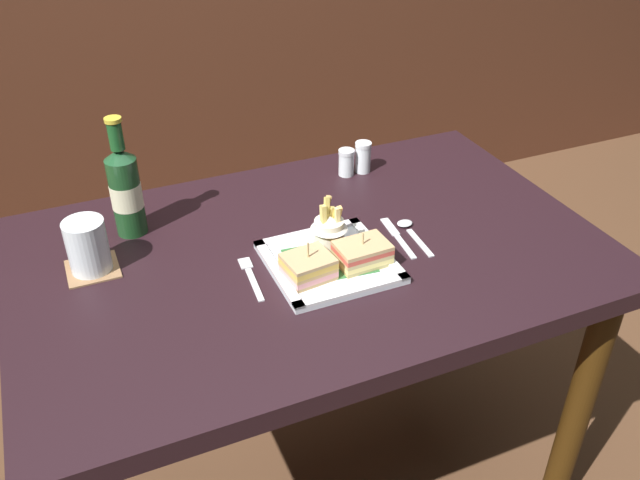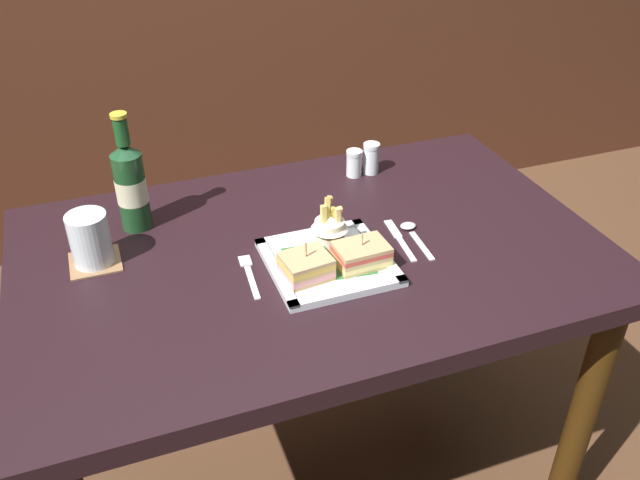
% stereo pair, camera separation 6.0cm
% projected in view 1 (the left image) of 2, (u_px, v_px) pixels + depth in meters
% --- Properties ---
extents(dining_table, '(1.21, 0.77, 0.76)m').
position_uv_depth(dining_table, '(312.00, 288.00, 1.45)').
color(dining_table, black).
rests_on(dining_table, ground_plane).
extents(square_plate, '(0.24, 0.24, 0.02)m').
position_uv_depth(square_plate, '(329.00, 262.00, 1.34)').
color(square_plate, white).
rests_on(square_plate, dining_table).
extents(sandwich_half_left, '(0.10, 0.09, 0.08)m').
position_uv_depth(sandwich_half_left, '(308.00, 267.00, 1.28)').
color(sandwich_half_left, tan).
rests_on(sandwich_half_left, square_plate).
extents(sandwich_half_right, '(0.11, 0.08, 0.07)m').
position_uv_depth(sandwich_half_right, '(362.00, 253.00, 1.32)').
color(sandwich_half_right, tan).
rests_on(sandwich_half_right, square_plate).
extents(fries_cup, '(0.08, 0.08, 0.11)m').
position_uv_depth(fries_cup, '(329.00, 228.00, 1.35)').
color(fries_cup, silver).
rests_on(fries_cup, square_plate).
extents(beer_bottle, '(0.07, 0.07, 0.26)m').
position_uv_depth(beer_bottle, '(125.00, 189.00, 1.39)').
color(beer_bottle, '#1A421F').
rests_on(beer_bottle, dining_table).
extents(drink_coaster, '(0.10, 0.10, 0.00)m').
position_uv_depth(drink_coaster, '(93.00, 269.00, 1.33)').
color(drink_coaster, '#936A47').
rests_on(drink_coaster, dining_table).
extents(water_glass, '(0.08, 0.08, 0.11)m').
position_uv_depth(water_glass, '(88.00, 249.00, 1.30)').
color(water_glass, silver).
rests_on(water_glass, dining_table).
extents(fork, '(0.03, 0.14, 0.00)m').
position_uv_depth(fork, '(251.00, 276.00, 1.31)').
color(fork, silver).
rests_on(fork, dining_table).
extents(knife, '(0.03, 0.16, 0.00)m').
position_uv_depth(knife, '(397.00, 236.00, 1.43)').
color(knife, silver).
rests_on(knife, dining_table).
extents(spoon, '(0.04, 0.14, 0.01)m').
position_uv_depth(spoon, '(409.00, 229.00, 1.44)').
color(spoon, silver).
rests_on(spoon, dining_table).
extents(salt_shaker, '(0.04, 0.04, 0.07)m').
position_uv_depth(salt_shaker, '(346.00, 164.00, 1.65)').
color(salt_shaker, silver).
rests_on(salt_shaker, dining_table).
extents(pepper_shaker, '(0.04, 0.04, 0.08)m').
position_uv_depth(pepper_shaker, '(363.00, 159.00, 1.66)').
color(pepper_shaker, silver).
rests_on(pepper_shaker, dining_table).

